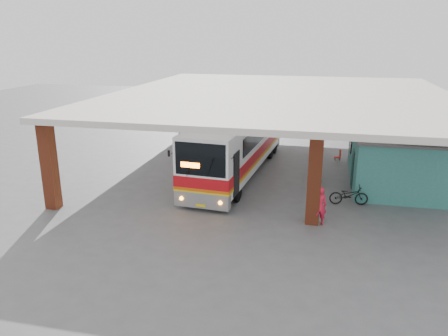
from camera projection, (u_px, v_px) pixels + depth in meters
ground at (257, 195)px, 23.30m from camera, size 90.00×90.00×0.00m
brick_columns at (293, 136)px, 27.00m from camera, size 20.10×21.60×4.35m
canopy_roof at (282, 95)px, 27.91m from camera, size 21.00×23.00×0.30m
shop_building at (398, 156)px, 24.95m from camera, size 5.20×8.20×3.11m
coach_bus at (238, 143)px, 26.37m from camera, size 3.78×13.42×3.86m
motorcycle at (349, 195)px, 21.84m from camera, size 1.98×0.90×1.00m
pedestrian at (319, 206)px, 19.42m from camera, size 0.74×0.56×1.81m
red_chair at (339, 155)px, 29.57m from camera, size 0.46×0.46×0.75m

